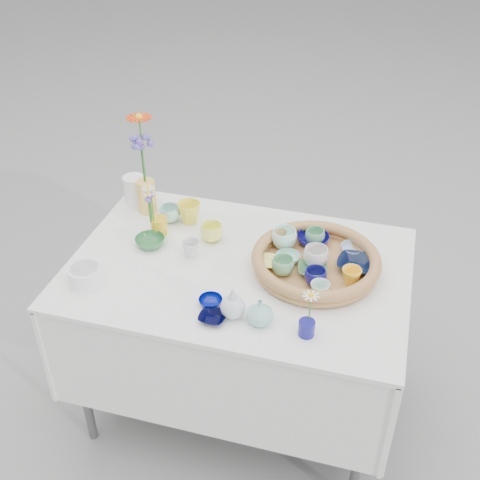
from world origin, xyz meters
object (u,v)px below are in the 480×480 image
(tall_vase_yellow, at_px, (147,196))
(wicker_tray, at_px, (316,262))
(bud_vase_seafoam, at_px, (260,312))
(display_table, at_px, (239,402))

(tall_vase_yellow, bearing_deg, wicker_tray, -16.02)
(bud_vase_seafoam, xyz_separation_m, tall_vase_yellow, (-0.63, 0.54, 0.03))
(tall_vase_yellow, bearing_deg, bud_vase_seafoam, -41.01)
(wicker_tray, xyz_separation_m, bud_vase_seafoam, (-0.13, -0.33, 0.01))
(display_table, height_order, tall_vase_yellow, tall_vase_yellow)
(display_table, height_order, wicker_tray, wicker_tray)
(wicker_tray, bearing_deg, bud_vase_seafoam, -111.47)
(display_table, relative_size, tall_vase_yellow, 8.72)
(wicker_tray, xyz_separation_m, tall_vase_yellow, (-0.76, 0.22, 0.03))
(bud_vase_seafoam, bearing_deg, tall_vase_yellow, 138.99)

